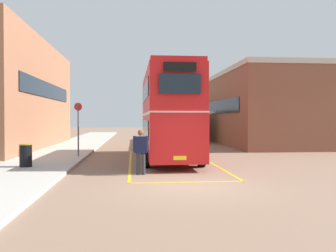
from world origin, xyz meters
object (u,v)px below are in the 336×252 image
object	(u,v)px
double_decker_bus	(168,113)
single_deck_bus	(182,124)
pedestrian_boarding	(141,148)
bus_stop_sign	(78,124)
litter_bin	(26,155)

from	to	relation	value
double_decker_bus	single_deck_bus	bearing A→B (deg)	80.07
pedestrian_boarding	bus_stop_sign	xyz separation A→B (m)	(-3.31, 6.21, 0.86)
pedestrian_boarding	litter_bin	xyz separation A→B (m)	(-4.90, 1.82, -0.41)
single_deck_bus	pedestrian_boarding	xyz separation A→B (m)	(-4.42, -21.76, -0.60)
pedestrian_boarding	bus_stop_sign	bearing A→B (deg)	118.08
double_decker_bus	single_deck_bus	size ratio (longest dim) A/B	1.12
single_deck_bus	litter_bin	xyz separation A→B (m)	(-9.32, -19.94, -1.01)
single_deck_bus	litter_bin	world-z (taller)	single_deck_bus
single_deck_bus	pedestrian_boarding	bearing A→B (deg)	-101.49
litter_bin	bus_stop_sign	bearing A→B (deg)	70.12
pedestrian_boarding	double_decker_bus	bearing A→B (deg)	73.92
double_decker_bus	pedestrian_boarding	world-z (taller)	double_decker_bus
single_deck_bus	bus_stop_sign	world-z (taller)	bus_stop_sign
double_decker_bus	pedestrian_boarding	bearing A→B (deg)	-106.08
double_decker_bus	bus_stop_sign	distance (m)	4.97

